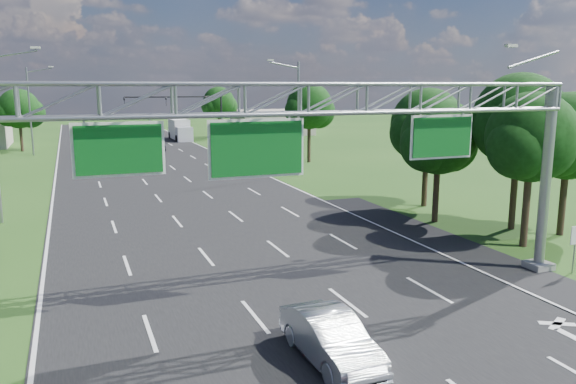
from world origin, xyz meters
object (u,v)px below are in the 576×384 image
regulatory_sign (576,239)px  traffic_signal (194,108)px  sign_gantry (307,116)px  box_truck (180,130)px  silver_sedan (331,338)px

regulatory_sign → traffic_signal: 54.37m
traffic_signal → sign_gantry: bearing=-97.7°
box_truck → regulatory_sign: bearing=-86.5°
regulatory_sign → box_truck: (-4.40, 67.07, -0.06)m
sign_gantry → regulatory_sign: sign_gantry is taller
silver_sedan → regulatory_sign: bearing=12.2°
sign_gantry → regulatory_sign: bearing=-4.8°
traffic_signal → box_truck: 13.58m
traffic_signal → box_truck: size_ratio=1.54×
traffic_signal → silver_sedan: bearing=-98.1°
sign_gantry → regulatory_sign: 13.25m
sign_gantry → traffic_signal: (7.15, 53.00, -1.72)m
traffic_signal → regulatory_sign: bearing=-84.8°
regulatory_sign → box_truck: bearing=93.8°
box_truck → sign_gantry: bearing=-96.9°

